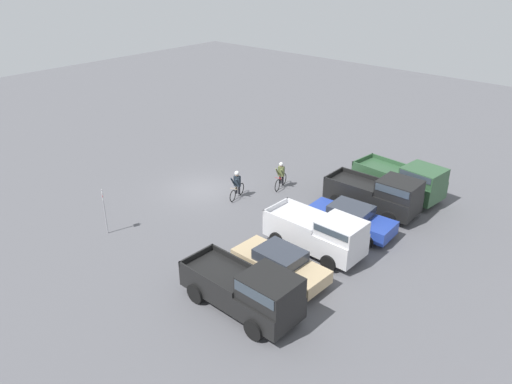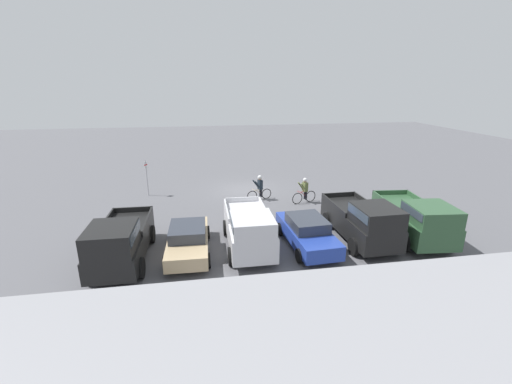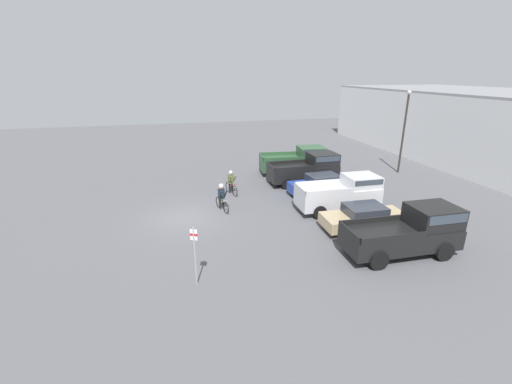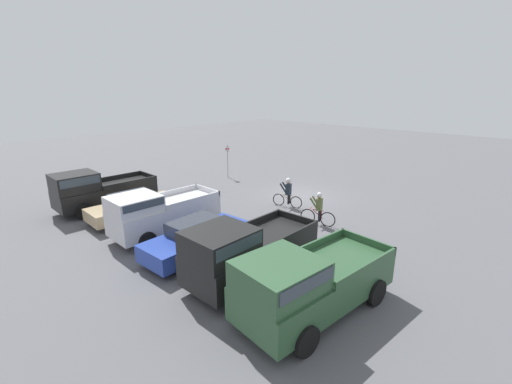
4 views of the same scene
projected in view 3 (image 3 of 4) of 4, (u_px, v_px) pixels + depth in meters
name	position (u px, v px, depth m)	size (l,w,h in m)	color
ground_plane	(185.00, 218.00, 19.97)	(80.00, 80.00, 0.00)	#56565B
pickup_truck_0	(297.00, 160.00, 28.44)	(2.70, 5.47, 2.20)	#2D5133
pickup_truck_1	(309.00, 168.00, 25.89)	(2.27, 5.24, 2.26)	black
sedan_0	(323.00, 185.00, 23.44)	(2.16, 4.70, 1.46)	#233D9E
pickup_truck_2	(343.00, 193.00, 20.75)	(2.18, 4.98, 2.15)	silver
sedan_1	(364.00, 217.00, 18.29)	(2.04, 4.55, 1.37)	tan
pickup_truck_3	(411.00, 230.00, 15.72)	(2.23, 5.32, 2.25)	black
cyclist_0	(222.00, 196.00, 20.81)	(1.74, 0.61, 1.73)	black
cyclist_1	(231.00, 182.00, 23.63)	(1.74, 0.61, 1.71)	black
fire_lane_sign	(195.00, 251.00, 13.21)	(0.16, 0.28, 2.52)	#9E9EA3
lamppost	(404.00, 126.00, 27.78)	(0.36, 0.36, 6.70)	#2D2823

